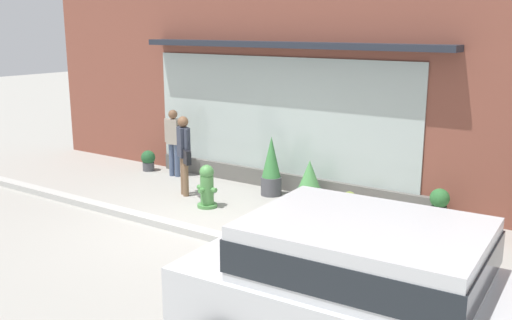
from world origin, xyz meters
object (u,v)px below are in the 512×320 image
object	(u,v)px
pedestrian_with_handbag	(184,150)
parked_car_silver	(375,290)
potted_plant_corner_tall	(148,160)
potted_plant_trailing_edge	(439,205)
potted_plant_by_entrance	(271,167)
pedestrian_passerby	(174,138)
potted_plant_window_left	(309,182)
potted_plant_near_hydrant	(349,202)
fire_hydrant	(207,186)

from	to	relation	value
pedestrian_with_handbag	parked_car_silver	size ratio (longest dim) A/B	0.39
pedestrian_with_handbag	potted_plant_corner_tall	size ratio (longest dim) A/B	3.32
potted_plant_trailing_edge	potted_plant_by_entrance	xyz separation A→B (m)	(-3.42, -0.06, 0.20)
pedestrian_passerby	potted_plant_window_left	world-z (taller)	pedestrian_passerby
pedestrian_passerby	potted_plant_near_hydrant	size ratio (longest dim) A/B	3.83
fire_hydrant	pedestrian_passerby	size ratio (longest dim) A/B	0.54
pedestrian_with_handbag	potted_plant_corner_tall	xyz separation A→B (m)	(-2.10, 1.06, -0.68)
fire_hydrant	potted_plant_window_left	size ratio (longest dim) A/B	0.99
fire_hydrant	potted_plant_window_left	bearing A→B (deg)	45.21
pedestrian_passerby	parked_car_silver	xyz separation A→B (m)	(6.88, -4.60, -0.01)
pedestrian_passerby	potted_plant_window_left	bearing A→B (deg)	171.35
fire_hydrant	parked_car_silver	world-z (taller)	parked_car_silver
parked_car_silver	potted_plant_window_left	distance (m)	5.76
parked_car_silver	pedestrian_with_handbag	bearing A→B (deg)	144.75
parked_car_silver	potted_plant_window_left	world-z (taller)	parked_car_silver
parked_car_silver	pedestrian_passerby	bearing A→B (deg)	143.26
fire_hydrant	pedestrian_passerby	distance (m)	2.55
fire_hydrant	potted_plant_corner_tall	size ratio (longest dim) A/B	1.69
parked_car_silver	potted_plant_near_hydrant	size ratio (longest dim) A/B	10.29
pedestrian_passerby	potted_plant_by_entrance	distance (m)	2.67
pedestrian_passerby	potted_plant_trailing_edge	world-z (taller)	pedestrian_passerby
potted_plant_corner_tall	potted_plant_window_left	bearing A→B (deg)	0.37
potted_plant_trailing_edge	potted_plant_by_entrance	distance (m)	3.42
pedestrian_passerby	parked_car_silver	distance (m)	8.27
potted_plant_window_left	parked_car_silver	bearing A→B (deg)	-54.17
pedestrian_with_handbag	potted_plant_corner_tall	world-z (taller)	pedestrian_with_handbag
fire_hydrant	potted_plant_trailing_edge	bearing A→B (deg)	19.93
potted_plant_trailing_edge	potted_plant_window_left	world-z (taller)	potted_plant_window_left
pedestrian_passerby	pedestrian_with_handbag	bearing A→B (deg)	130.46
pedestrian_passerby	potted_plant_near_hydrant	bearing A→B (deg)	168.78
potted_plant_corner_tall	potted_plant_trailing_edge	bearing A→B (deg)	0.32
fire_hydrant	potted_plant_trailing_edge	xyz separation A→B (m)	(3.98, 1.44, -0.03)
potted_plant_by_entrance	potted_plant_window_left	bearing A→B (deg)	3.62
fire_hydrant	pedestrian_passerby	xyz separation A→B (m)	(-2.09, 1.38, 0.48)
potted_plant_near_hydrant	pedestrian_with_handbag	bearing A→B (deg)	-164.49
pedestrian_passerby	parked_car_silver	size ratio (longest dim) A/B	0.37
pedestrian_with_handbag	potted_plant_trailing_edge	distance (m)	5.00
fire_hydrant	potted_plant_near_hydrant	xyz separation A→B (m)	(2.38, 1.25, -0.21)
pedestrian_with_handbag	potted_plant_corner_tall	bearing A→B (deg)	-175.36
fire_hydrant	pedestrian_passerby	bearing A→B (deg)	146.65
pedestrian_passerby	potted_plant_corner_tall	size ratio (longest dim) A/B	3.14
parked_car_silver	potted_plant_trailing_edge	xyz separation A→B (m)	(-0.81, 4.67, -0.50)
parked_car_silver	potted_plant_trailing_edge	bearing A→B (deg)	96.85
fire_hydrant	potted_plant_by_entrance	size ratio (longest dim) A/B	0.68
potted_plant_corner_tall	potted_plant_by_entrance	distance (m)	3.54
parked_car_silver	potted_plant_corner_tall	world-z (taller)	parked_car_silver
parked_car_silver	potted_plant_corner_tall	distance (m)	9.04
pedestrian_with_handbag	potted_plant_trailing_edge	size ratio (longest dim) A/B	2.43
fire_hydrant	parked_car_silver	bearing A→B (deg)	-33.97
potted_plant_near_hydrant	potted_plant_corner_tall	xyz separation A→B (m)	(-5.34, 0.16, 0.06)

